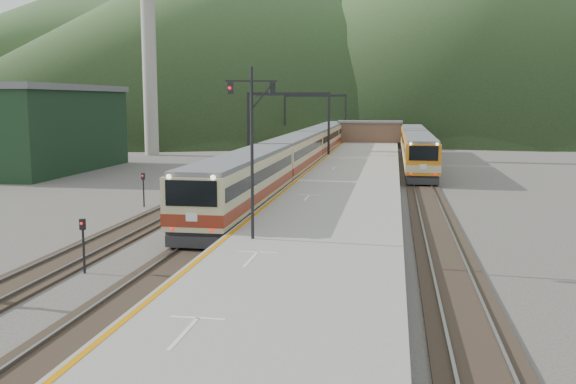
# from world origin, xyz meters

# --- Properties ---
(ground) EXTENTS (400.00, 400.00, 0.00)m
(ground) POSITION_xyz_m (0.00, 0.00, 0.00)
(ground) COLOR #47423D
(ground) RESTS_ON ground
(track_main) EXTENTS (2.60, 200.00, 0.23)m
(track_main) POSITION_xyz_m (0.00, 40.00, 0.07)
(track_main) COLOR black
(track_main) RESTS_ON ground
(track_far) EXTENTS (2.60, 200.00, 0.23)m
(track_far) POSITION_xyz_m (-5.00, 40.00, 0.07)
(track_far) COLOR black
(track_far) RESTS_ON ground
(track_second) EXTENTS (2.60, 200.00, 0.23)m
(track_second) POSITION_xyz_m (11.50, 40.00, 0.07)
(track_second) COLOR black
(track_second) RESTS_ON ground
(platform) EXTENTS (8.00, 100.00, 1.00)m
(platform) POSITION_xyz_m (5.60, 38.00, 0.50)
(platform) COLOR gray
(platform) RESTS_ON ground
(gantry_near) EXTENTS (9.55, 0.25, 8.00)m
(gantry_near) POSITION_xyz_m (-2.85, 55.00, 5.59)
(gantry_near) COLOR black
(gantry_near) RESTS_ON ground
(gantry_far) EXTENTS (9.55, 0.25, 8.00)m
(gantry_far) POSITION_xyz_m (-2.85, 80.00, 5.59)
(gantry_far) COLOR black
(gantry_far) RESTS_ON ground
(warehouse) EXTENTS (14.50, 20.50, 8.60)m
(warehouse) POSITION_xyz_m (-28.00, 42.00, 4.32)
(warehouse) COLOR black
(warehouse) RESTS_ON ground
(smokestack) EXTENTS (1.80, 1.80, 30.00)m
(smokestack) POSITION_xyz_m (-22.00, 62.00, 15.00)
(smokestack) COLOR #9E998E
(smokestack) RESTS_ON ground
(station_shed) EXTENTS (9.40, 4.40, 3.10)m
(station_shed) POSITION_xyz_m (5.60, 78.00, 2.57)
(station_shed) COLOR brown
(station_shed) RESTS_ON platform
(hill_a) EXTENTS (180.00, 180.00, 60.00)m
(hill_a) POSITION_xyz_m (-40.00, 190.00, 30.00)
(hill_a) COLOR #314E21
(hill_a) RESTS_ON ground
(hill_b) EXTENTS (220.00, 220.00, 75.00)m
(hill_b) POSITION_xyz_m (30.00, 230.00, 37.50)
(hill_b) COLOR #314E21
(hill_b) RESTS_ON ground
(hill_d) EXTENTS (200.00, 200.00, 55.00)m
(hill_d) POSITION_xyz_m (-120.00, 240.00, 27.50)
(hill_d) COLOR #314E21
(hill_d) RESTS_ON ground
(main_train) EXTENTS (2.99, 82.03, 3.65)m
(main_train) POSITION_xyz_m (0.00, 51.51, 2.06)
(main_train) COLOR tan
(main_train) RESTS_ON track_main
(second_train) EXTENTS (2.83, 38.56, 3.45)m
(second_train) POSITION_xyz_m (11.50, 54.61, 1.96)
(second_train) COLOR orange
(second_train) RESTS_ON track_second
(signal_mast) EXTENTS (2.12, 0.78, 7.46)m
(signal_mast) POSITION_xyz_m (3.05, 9.66, 5.53)
(signal_mast) COLOR black
(signal_mast) RESTS_ON platform
(short_signal_a) EXTENTS (0.23, 0.17, 2.27)m
(short_signal_a) POSITION_xyz_m (-3.32, 6.49, 1.46)
(short_signal_a) COLOR black
(short_signal_a) RESTS_ON ground
(short_signal_b) EXTENTS (0.27, 0.24, 2.27)m
(short_signal_b) POSITION_xyz_m (-2.70, 35.67, 1.46)
(short_signal_b) COLOR black
(short_signal_b) RESTS_ON ground
(short_signal_c) EXTENTS (0.23, 0.17, 2.27)m
(short_signal_c) POSITION_xyz_m (-7.27, 22.67, 1.46)
(short_signal_c) COLOR black
(short_signal_c) RESTS_ON ground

